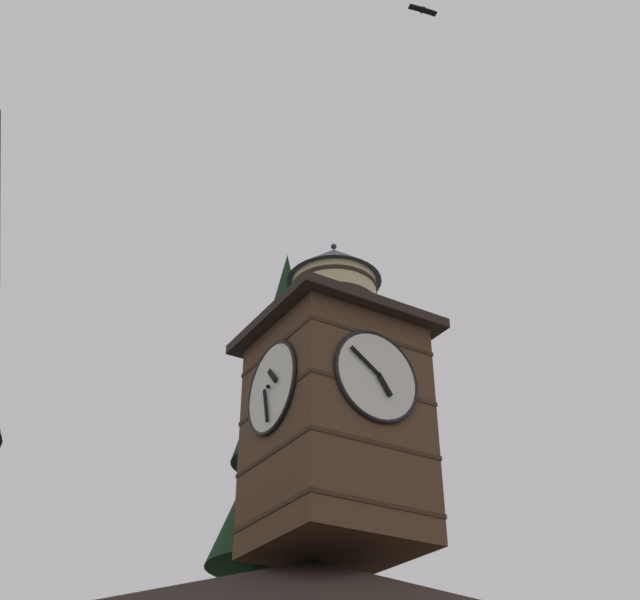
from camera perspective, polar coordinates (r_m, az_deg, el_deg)
name	(u,v)px	position (r m, az deg, el deg)	size (l,w,h in m)	color
clock_tower	(335,404)	(19.86, 1.06, -7.25)	(4.11, 4.11, 8.33)	brown
pine_tree_behind	(279,583)	(24.14, -2.88, -19.04)	(6.45, 6.45, 18.76)	#473323
flying_bird_high	(423,10)	(20.64, 7.15, 19.38)	(0.72, 0.28, 0.11)	black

